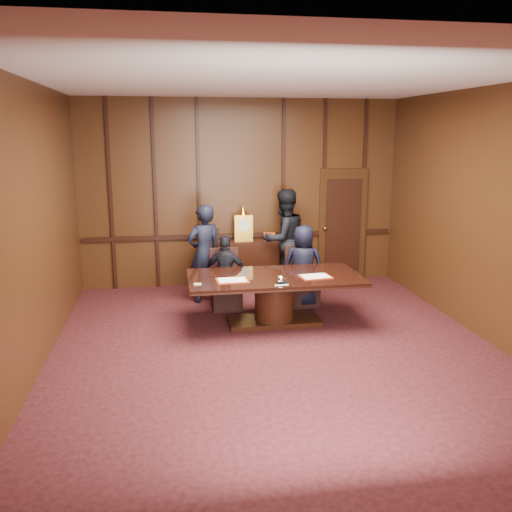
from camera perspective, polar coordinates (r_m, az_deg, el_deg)
The scene contains 13 objects.
room at distance 7.03m, azimuth 2.69°, elevation 3.47°, with size 7.00×7.04×3.50m.
sideboard at distance 10.29m, azimuth -1.33°, elevation -0.56°, with size 1.60×0.45×1.54m.
conference_table at distance 8.25m, azimuth 1.96°, elevation -3.77°, with size 2.62×1.32×0.76m.
folder_left at distance 7.90m, azimuth -2.52°, elevation -2.57°, with size 0.47×0.34×0.02m.
folder_right at distance 8.15m, azimuth 6.26°, elevation -2.16°, with size 0.49×0.38×0.02m.
inkstand at distance 7.74m, azimuth 2.62°, elevation -2.55°, with size 0.20×0.14×0.12m.
notepad at distance 7.75m, azimuth -6.17°, elevation -2.96°, with size 0.10×0.07×0.01m, color #EAE072.
chair_left at distance 9.05m, azimuth -3.20°, elevation -3.71°, with size 0.50×0.50×0.99m.
chair_right at distance 9.27m, azimuth 4.82°, elevation -3.34°, with size 0.53×0.53×0.99m.
signatory_left at distance 8.89m, azimuth -3.16°, elevation -1.83°, with size 0.73×0.30×1.24m, color black.
signatory_right at distance 9.09m, azimuth 5.00°, elevation -1.04°, with size 0.68×0.44×1.39m, color black.
witness_left at distance 9.31m, azimuth -5.49°, elevation 0.25°, with size 0.62×0.41×1.69m, color black.
witness_right at distance 10.08m, azimuth 2.95°, elevation 1.76°, with size 0.91×0.71×1.87m, color black.
Camera 1 is at (-1.38, -6.65, 2.87)m, focal length 38.00 mm.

